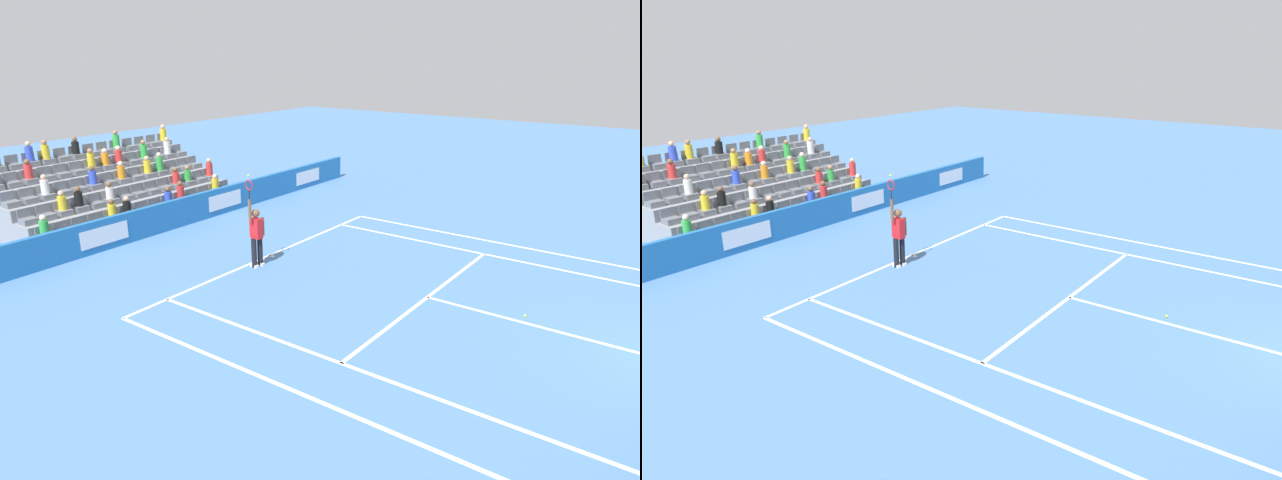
# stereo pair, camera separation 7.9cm
# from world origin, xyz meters

# --- Properties ---
(line_baseline) EXTENTS (10.97, 0.10, 0.01)m
(line_baseline) POSITION_xyz_m (0.00, -11.89, 0.00)
(line_baseline) COLOR white
(line_baseline) RESTS_ON ground
(line_service) EXTENTS (8.23, 0.10, 0.01)m
(line_service) POSITION_xyz_m (0.00, -6.40, 0.00)
(line_service) COLOR white
(line_service) RESTS_ON ground
(line_centre_service) EXTENTS (0.10, 6.40, 0.01)m
(line_centre_service) POSITION_xyz_m (0.00, -3.20, 0.00)
(line_centre_service) COLOR white
(line_centre_service) RESTS_ON ground
(line_singles_sideline_left) EXTENTS (0.10, 11.89, 0.01)m
(line_singles_sideline_left) POSITION_xyz_m (4.12, -5.95, 0.00)
(line_singles_sideline_left) COLOR white
(line_singles_sideline_left) RESTS_ON ground
(line_singles_sideline_right) EXTENTS (0.10, 11.89, 0.01)m
(line_singles_sideline_right) POSITION_xyz_m (-4.12, -5.95, 0.00)
(line_singles_sideline_right) COLOR white
(line_singles_sideline_right) RESTS_ON ground
(line_doubles_sideline_left) EXTENTS (0.10, 11.89, 0.01)m
(line_doubles_sideline_left) POSITION_xyz_m (5.49, -5.95, 0.00)
(line_doubles_sideline_left) COLOR white
(line_doubles_sideline_left) RESTS_ON ground
(line_doubles_sideline_right) EXTENTS (0.10, 11.89, 0.01)m
(line_doubles_sideline_right) POSITION_xyz_m (-5.49, -5.95, 0.00)
(line_doubles_sideline_right) COLOR white
(line_doubles_sideline_right) RESTS_ON ground
(line_centre_mark) EXTENTS (0.10, 0.20, 0.01)m
(line_centre_mark) POSITION_xyz_m (0.00, -11.79, 0.00)
(line_centre_mark) COLOR white
(line_centre_mark) RESTS_ON ground
(sponsor_barrier) EXTENTS (21.90, 0.22, 1.05)m
(sponsor_barrier) POSITION_xyz_m (0.00, -16.61, 0.52)
(sponsor_barrier) COLOR #1E66AD
(sponsor_barrier) RESTS_ON ground
(tennis_player) EXTENTS (0.52, 0.38, 2.85)m
(tennis_player) POSITION_xyz_m (0.92, -11.58, 0.99)
(tennis_player) COLOR black
(tennis_player) RESTS_ON ground
(stadium_stand) EXTENTS (8.68, 4.75, 3.03)m
(stadium_stand) POSITION_xyz_m (-0.00, -20.17, 0.83)
(stadium_stand) COLOR gray
(stadium_stand) RESTS_ON ground
(loose_tennis_ball) EXTENTS (0.07, 0.07, 0.07)m
(loose_tennis_ball) POSITION_xyz_m (-0.32, -3.95, 0.03)
(loose_tennis_ball) COLOR #D1E533
(loose_tennis_ball) RESTS_ON ground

